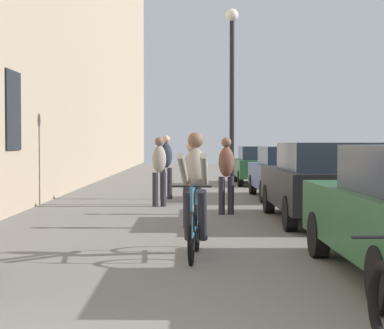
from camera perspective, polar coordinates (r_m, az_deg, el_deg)
name	(u,v)px	position (r m, az deg, el deg)	size (l,w,h in m)	color
cyclist_on_bicycle	(192,197)	(8.85, 0.00, -2.93)	(0.52, 1.76, 1.74)	black
pedestrian_near	(189,179)	(11.65, -0.23, -1.29)	(0.36, 0.27, 1.61)	#26262D
pedestrian_mid	(223,171)	(13.90, 2.82, -0.58)	(0.36, 0.27, 1.68)	#26262D
pedestrian_far	(156,167)	(15.62, -3.21, -0.26)	(0.38, 0.29, 1.70)	#26262D
pedestrian_furthest	(163,163)	(17.70, -2.59, 0.12)	(0.35, 0.26, 1.77)	#26262D
street_lamp	(229,81)	(16.08, 3.32, 7.46)	(0.32, 0.32, 4.90)	black
parked_car_second	(318,181)	(12.84, 11.20, -1.44)	(1.89, 4.42, 1.57)	black
parked_car_third	(283,172)	(18.05, 8.14, -0.63)	(1.79, 4.13, 1.46)	#384C84
parked_car_fourth	(255,165)	(24.13, 5.66, -0.01)	(1.71, 4.03, 1.43)	#23512D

